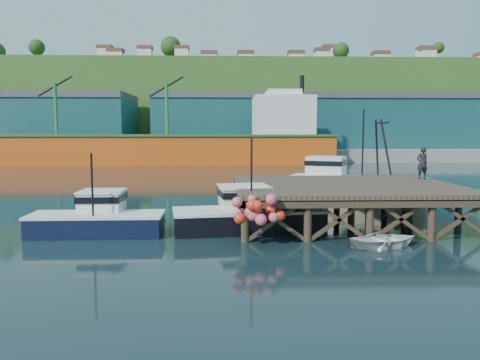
{
  "coord_description": "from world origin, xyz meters",
  "views": [
    {
      "loc": [
        -1.12,
        -25.45,
        4.94
      ],
      "look_at": [
        -0.2,
        2.0,
        2.15
      ],
      "focal_mm": 35.0,
      "sensor_mm": 36.0,
      "label": 1
    }
  ],
  "objects_px": {
    "boat_navy": "(98,217)",
    "boat_black": "(247,213)",
    "trawler": "(353,182)",
    "dockworker": "(422,163)",
    "dinghy": "(385,240)"
  },
  "relations": [
    {
      "from": "boat_navy",
      "to": "trawler",
      "type": "height_order",
      "value": "trawler"
    },
    {
      "from": "boat_black",
      "to": "dockworker",
      "type": "height_order",
      "value": "boat_black"
    },
    {
      "from": "dinghy",
      "to": "dockworker",
      "type": "relative_size",
      "value": 1.57
    },
    {
      "from": "boat_black",
      "to": "trawler",
      "type": "relative_size",
      "value": 0.75
    },
    {
      "from": "dinghy",
      "to": "dockworker",
      "type": "bearing_deg",
      "value": -46.89
    },
    {
      "from": "trawler",
      "to": "dockworker",
      "type": "relative_size",
      "value": 5.33
    },
    {
      "from": "boat_navy",
      "to": "boat_black",
      "type": "relative_size",
      "value": 0.82
    },
    {
      "from": "dockworker",
      "to": "boat_black",
      "type": "bearing_deg",
      "value": 14.28
    },
    {
      "from": "dinghy",
      "to": "dockworker",
      "type": "height_order",
      "value": "dockworker"
    },
    {
      "from": "boat_navy",
      "to": "dockworker",
      "type": "height_order",
      "value": "dockworker"
    },
    {
      "from": "boat_navy",
      "to": "trawler",
      "type": "xyz_separation_m",
      "value": [
        15.57,
        10.87,
        0.56
      ]
    },
    {
      "from": "boat_black",
      "to": "trawler",
      "type": "height_order",
      "value": "trawler"
    },
    {
      "from": "trawler",
      "to": "dockworker",
      "type": "bearing_deg",
      "value": -41.51
    },
    {
      "from": "dockworker",
      "to": "boat_navy",
      "type": "bearing_deg",
      "value": 8.12
    },
    {
      "from": "boat_black",
      "to": "trawler",
      "type": "distance_m",
      "value": 13.02
    }
  ]
}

